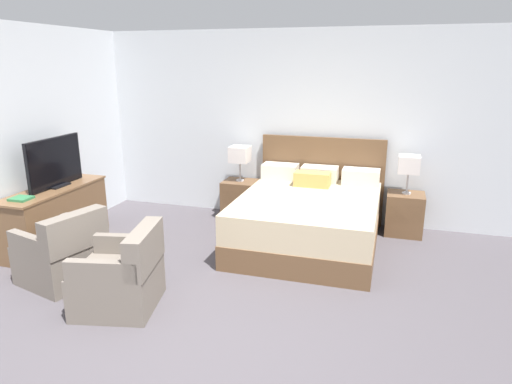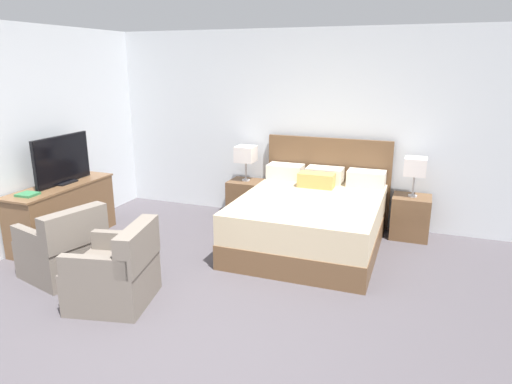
{
  "view_description": "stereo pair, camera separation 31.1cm",
  "coord_description": "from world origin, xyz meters",
  "px_view_note": "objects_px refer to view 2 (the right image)",
  "views": [
    {
      "loc": [
        1.36,
        -2.94,
        2.16
      ],
      "look_at": [
        -0.07,
        1.77,
        0.75
      ],
      "focal_mm": 32.0,
      "sensor_mm": 36.0,
      "label": 1
    },
    {
      "loc": [
        1.66,
        -2.84,
        2.16
      ],
      "look_at": [
        -0.07,
        1.77,
        0.75
      ],
      "focal_mm": 32.0,
      "sensor_mm": 36.0,
      "label": 2
    }
  ],
  "objects_px": {
    "nightstand_right": "(410,217)",
    "tv": "(62,160)",
    "nightstand_left": "(246,199)",
    "table_lamp_left": "(246,155)",
    "table_lamp_right": "(415,167)",
    "armchair_by_window": "(65,250)",
    "book_red_cover": "(28,194)",
    "bed": "(311,219)",
    "dresser": "(63,212)",
    "armchair_companion": "(116,274)"
  },
  "relations": [
    {
      "from": "nightstand_right",
      "to": "armchair_by_window",
      "type": "bearing_deg",
      "value": -144.12
    },
    {
      "from": "nightstand_right",
      "to": "table_lamp_right",
      "type": "distance_m",
      "value": 0.65
    },
    {
      "from": "bed",
      "to": "nightstand_right",
      "type": "distance_m",
      "value": 1.32
    },
    {
      "from": "dresser",
      "to": "tv",
      "type": "relative_size",
      "value": 1.63
    },
    {
      "from": "nightstand_left",
      "to": "tv",
      "type": "bearing_deg",
      "value": -139.37
    },
    {
      "from": "table_lamp_left",
      "to": "book_red_cover",
      "type": "bearing_deg",
      "value": -130.26
    },
    {
      "from": "nightstand_left",
      "to": "nightstand_right",
      "type": "relative_size",
      "value": 1.0
    },
    {
      "from": "nightstand_left",
      "to": "table_lamp_left",
      "type": "xyz_separation_m",
      "value": [
        0.0,
        0.0,
        0.65
      ]
    },
    {
      "from": "nightstand_left",
      "to": "table_lamp_left",
      "type": "height_order",
      "value": "table_lamp_left"
    },
    {
      "from": "nightstand_left",
      "to": "book_red_cover",
      "type": "distance_m",
      "value": 2.8
    },
    {
      "from": "nightstand_left",
      "to": "dresser",
      "type": "height_order",
      "value": "dresser"
    },
    {
      "from": "table_lamp_left",
      "to": "tv",
      "type": "distance_m",
      "value": 2.36
    },
    {
      "from": "armchair_by_window",
      "to": "book_red_cover",
      "type": "bearing_deg",
      "value": 158.22
    },
    {
      "from": "bed",
      "to": "dresser",
      "type": "bearing_deg",
      "value": -162.39
    },
    {
      "from": "bed",
      "to": "table_lamp_right",
      "type": "distance_m",
      "value": 1.44
    },
    {
      "from": "nightstand_right",
      "to": "tv",
      "type": "relative_size",
      "value": 0.62
    },
    {
      "from": "book_red_cover",
      "to": "armchair_by_window",
      "type": "bearing_deg",
      "value": -21.78
    },
    {
      "from": "armchair_by_window",
      "to": "armchair_companion",
      "type": "relative_size",
      "value": 1.03
    },
    {
      "from": "dresser",
      "to": "bed",
      "type": "bearing_deg",
      "value": 17.61
    },
    {
      "from": "table_lamp_right",
      "to": "table_lamp_left",
      "type": "bearing_deg",
      "value": 180.0
    },
    {
      "from": "dresser",
      "to": "book_red_cover",
      "type": "height_order",
      "value": "book_red_cover"
    },
    {
      "from": "nightstand_right",
      "to": "tv",
      "type": "height_order",
      "value": "tv"
    },
    {
      "from": "dresser",
      "to": "armchair_by_window",
      "type": "xyz_separation_m",
      "value": [
        0.72,
        -0.77,
        -0.09
      ]
    },
    {
      "from": "nightstand_right",
      "to": "dresser",
      "type": "relative_size",
      "value": 0.38
    },
    {
      "from": "nightstand_left",
      "to": "table_lamp_left",
      "type": "bearing_deg",
      "value": 90.0
    },
    {
      "from": "table_lamp_left",
      "to": "nightstand_left",
      "type": "bearing_deg",
      "value": -90.0
    },
    {
      "from": "nightstand_left",
      "to": "table_lamp_right",
      "type": "distance_m",
      "value": 2.33
    },
    {
      "from": "bed",
      "to": "nightstand_left",
      "type": "relative_size",
      "value": 3.64
    },
    {
      "from": "table_lamp_left",
      "to": "armchair_companion",
      "type": "relative_size",
      "value": 0.6
    },
    {
      "from": "bed",
      "to": "nightstand_left",
      "type": "bearing_deg",
      "value": 147.95
    },
    {
      "from": "table_lamp_right",
      "to": "dresser",
      "type": "distance_m",
      "value": 4.38
    },
    {
      "from": "table_lamp_right",
      "to": "book_red_cover",
      "type": "distance_m",
      "value": 4.54
    },
    {
      "from": "table_lamp_right",
      "to": "armchair_companion",
      "type": "height_order",
      "value": "table_lamp_right"
    },
    {
      "from": "nightstand_left",
      "to": "dresser",
      "type": "bearing_deg",
      "value": -137.79
    },
    {
      "from": "dresser",
      "to": "armchair_companion",
      "type": "height_order",
      "value": "armchair_companion"
    },
    {
      "from": "armchair_by_window",
      "to": "armchair_companion",
      "type": "height_order",
      "value": "same"
    },
    {
      "from": "tv",
      "to": "table_lamp_right",
      "type": "bearing_deg",
      "value": 20.87
    },
    {
      "from": "table_lamp_left",
      "to": "table_lamp_right",
      "type": "bearing_deg",
      "value": 0.0
    },
    {
      "from": "dresser",
      "to": "book_red_cover",
      "type": "bearing_deg",
      "value": -89.57
    },
    {
      "from": "bed",
      "to": "table_lamp_right",
      "type": "xyz_separation_m",
      "value": [
        1.12,
        0.7,
        0.58
      ]
    },
    {
      "from": "table_lamp_right",
      "to": "armchair_by_window",
      "type": "distance_m",
      "value": 4.13
    },
    {
      "from": "dresser",
      "to": "armchair_companion",
      "type": "xyz_separation_m",
      "value": [
        1.57,
        -1.04,
        -0.09
      ]
    },
    {
      "from": "table_lamp_right",
      "to": "armchair_companion",
      "type": "relative_size",
      "value": 0.6
    },
    {
      "from": "table_lamp_left",
      "to": "bed",
      "type": "bearing_deg",
      "value": -32.1
    },
    {
      "from": "bed",
      "to": "tv",
      "type": "bearing_deg",
      "value": -164.0
    },
    {
      "from": "nightstand_left",
      "to": "tv",
      "type": "distance_m",
      "value": 2.47
    },
    {
      "from": "dresser",
      "to": "tv",
      "type": "height_order",
      "value": "tv"
    },
    {
      "from": "table_lamp_right",
      "to": "dresser",
      "type": "height_order",
      "value": "table_lamp_right"
    },
    {
      "from": "nightstand_left",
      "to": "nightstand_right",
      "type": "bearing_deg",
      "value": 0.0
    },
    {
      "from": "nightstand_right",
      "to": "table_lamp_left",
      "type": "distance_m",
      "value": 2.33
    }
  ]
}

